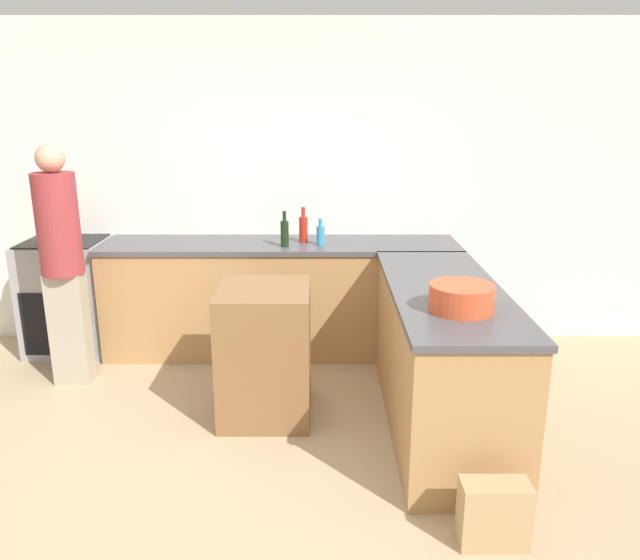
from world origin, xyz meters
TOP-DOWN VIEW (x-y plane):
  - ground_plane at (0.00, 0.00)m, footprint 14.00×14.00m
  - wall_back at (0.00, 2.25)m, footprint 8.00×0.06m
  - counter_back at (0.00, 1.90)m, footprint 2.90×0.67m
  - counter_peninsula at (1.11, 0.63)m, footprint 0.69×1.93m
  - range_oven at (-1.79, 1.92)m, footprint 0.66×0.60m
  - island_table at (-0.04, 0.78)m, footprint 0.59×0.65m
  - mixing_bowl at (1.10, 0.18)m, footprint 0.36×0.36m
  - dish_soap_bottle at (0.33, 1.80)m, footprint 0.06×0.06m
  - wine_bottle_dark at (0.05, 1.75)m, footprint 0.06×0.06m
  - hot_sauce_bottle at (0.19, 1.92)m, footprint 0.07×0.07m
  - person_by_range at (-1.53, 1.27)m, footprint 0.30×0.30m
  - paper_bag at (1.15, -0.54)m, footprint 0.33×0.16m

SIDE VIEW (x-z plane):
  - ground_plane at x=0.00m, z-range 0.00..0.00m
  - paper_bag at x=1.15m, z-range 0.00..0.33m
  - island_table at x=-0.04m, z-range 0.00..0.89m
  - counter_back at x=0.00m, z-range 0.00..0.94m
  - counter_peninsula at x=1.11m, z-range 0.00..0.94m
  - range_oven at x=-1.79m, z-range 0.00..0.95m
  - person_by_range at x=-1.53m, z-range 0.09..1.86m
  - mixing_bowl at x=1.10m, z-range 0.94..1.09m
  - dish_soap_bottle at x=0.33m, z-range 0.92..1.13m
  - wine_bottle_dark at x=0.05m, z-range 0.91..1.19m
  - hot_sauce_bottle at x=0.19m, z-range 0.91..1.20m
  - wall_back at x=0.00m, z-range 0.00..2.70m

